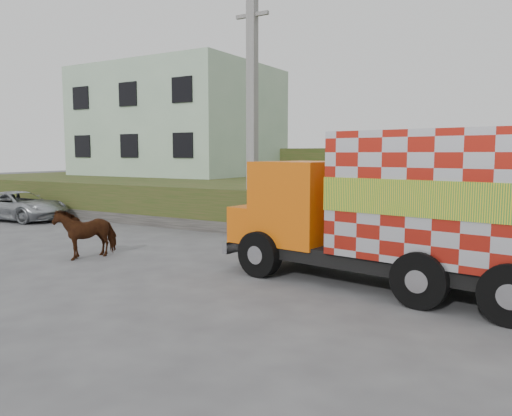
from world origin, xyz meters
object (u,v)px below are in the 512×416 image
Objects in this scene: cow at (86,232)px; suv at (19,206)px; utility_pole at (252,112)px; cargo_truck at (404,209)px; pedestrian at (333,167)px.

cow reaches higher than suv.
utility_pole is 1.10× the size of cargo_truck.
pedestrian is (2.47, 1.12, -1.80)m from utility_pole.
utility_pole is 10.71m from suv.
utility_pole is at bearing 87.94° from cow.
cargo_truck is 8.08m from cow.
suv is at bearing 171.61° from cow.
cargo_truck reaches higher than suv.
suv is (-8.20, 3.58, -0.06)m from cow.
pedestrian is (4.20, 6.69, 1.63)m from cow.
cargo_truck is 1.72× the size of suv.
cargo_truck is 4.73× the size of cow.
cargo_truck is at bearing 23.25° from cow.
pedestrian is at bearing 24.35° from utility_pole.
suv is at bearing 13.71° from pedestrian.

